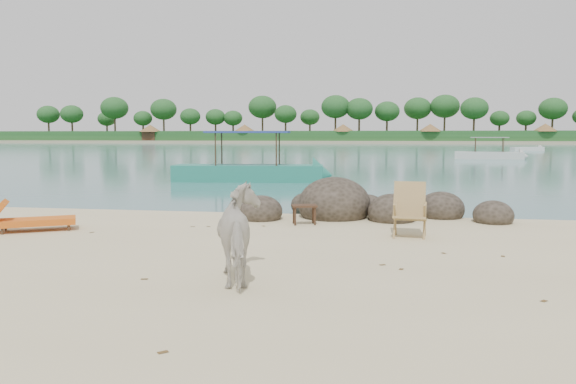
# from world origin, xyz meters

# --- Properties ---
(water) EXTENTS (400.00, 400.00, 0.00)m
(water) POSITION_xyz_m (0.00, 90.00, 0.00)
(water) COLOR #387070
(water) RESTS_ON ground
(far_shore) EXTENTS (420.00, 90.00, 1.40)m
(far_shore) POSITION_xyz_m (0.00, 170.00, 0.00)
(far_shore) COLOR tan
(far_shore) RESTS_ON ground
(far_scenery) EXTENTS (420.00, 18.00, 9.50)m
(far_scenery) POSITION_xyz_m (0.03, 136.70, 3.14)
(far_scenery) COLOR #1E4C1E
(far_scenery) RESTS_ON ground
(boulders) EXTENTS (6.38, 2.91, 1.34)m
(boulders) POSITION_xyz_m (1.76, 5.70, 0.24)
(boulders) COLOR #2B251C
(boulders) RESTS_ON ground
(cow) EXTENTS (1.24, 1.72, 1.32)m
(cow) POSITION_xyz_m (0.47, -0.63, 0.66)
(cow) COLOR beige
(cow) RESTS_ON ground
(side_table) EXTENTS (0.63, 0.49, 0.44)m
(side_table) POSITION_xyz_m (0.63, 4.33, 0.22)
(side_table) COLOR black
(side_table) RESTS_ON ground
(lounge_chair) EXTENTS (2.00, 1.54, 0.58)m
(lounge_chair) POSITION_xyz_m (-4.82, 2.60, 0.29)
(lounge_chair) COLOR #C95517
(lounge_chair) RESTS_ON ground
(deck_chair) EXTENTS (0.76, 0.82, 1.08)m
(deck_chair) POSITION_xyz_m (2.90, 3.13, 0.54)
(deck_chair) COLOR tan
(deck_chair) RESTS_ON ground
(boat_near) EXTENTS (7.67, 2.38, 3.66)m
(boat_near) POSITION_xyz_m (-3.64, 16.67, 1.83)
(boat_near) COLOR #217C68
(boat_near) RESTS_ON water
(boat_mid) EXTENTS (6.54, 2.23, 3.12)m
(boat_mid) POSITION_xyz_m (11.58, 43.51, 1.56)
(boat_mid) COLOR beige
(boat_mid) RESTS_ON water
(boat_far) EXTENTS (5.14, 3.03, 0.59)m
(boat_far) POSITION_xyz_m (21.71, 72.30, 0.30)
(boat_far) COLOR silver
(boat_far) RESTS_ON water
(dead_leaves) EXTENTS (8.03, 7.39, 0.00)m
(dead_leaves) POSITION_xyz_m (0.77, 1.23, 0.00)
(dead_leaves) COLOR brown
(dead_leaves) RESTS_ON ground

